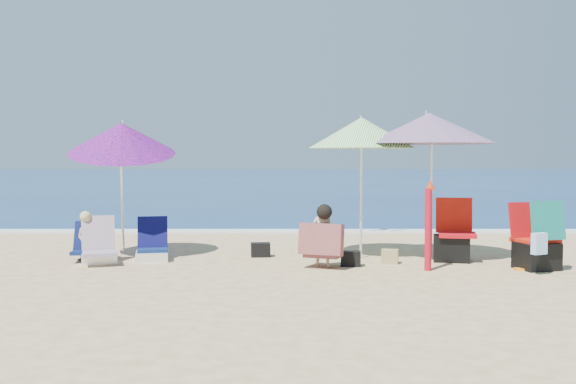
{
  "coord_description": "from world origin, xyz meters",
  "views": [
    {
      "loc": [
        -0.3,
        -9.32,
        1.64
      ],
      "look_at": [
        -0.3,
        1.0,
        1.1
      ],
      "focal_mm": 40.93,
      "sensor_mm": 36.0,
      "label": 1
    }
  ],
  "objects_px": {
    "furled_umbrella": "(429,221)",
    "chair_navy": "(152,249)",
    "person_left": "(88,238)",
    "chair_rainbow": "(99,251)",
    "umbrella_turquoise": "(429,128)",
    "umbrella_blue": "(122,138)",
    "person_center": "(322,237)",
    "umbrella_striped": "(362,133)",
    "camp_chair_left": "(452,242)",
    "camp_chair_right": "(537,245)"
  },
  "relations": [
    {
      "from": "chair_navy",
      "to": "camp_chair_left",
      "type": "relative_size",
      "value": 0.7
    },
    {
      "from": "umbrella_striped",
      "to": "chair_navy",
      "type": "height_order",
      "value": "umbrella_striped"
    },
    {
      "from": "furled_umbrella",
      "to": "umbrella_striped",
      "type": "bearing_deg",
      "value": 121.87
    },
    {
      "from": "furled_umbrella",
      "to": "chair_rainbow",
      "type": "distance_m",
      "value": 5.05
    },
    {
      "from": "umbrella_blue",
      "to": "chair_navy",
      "type": "xyz_separation_m",
      "value": [
        0.56,
        -0.37,
        -1.78
      ]
    },
    {
      "from": "chair_navy",
      "to": "umbrella_striped",
      "type": "bearing_deg",
      "value": 6.59
    },
    {
      "from": "umbrella_turquoise",
      "to": "umbrella_blue",
      "type": "distance_m",
      "value": 5.0
    },
    {
      "from": "chair_navy",
      "to": "camp_chair_right",
      "type": "distance_m",
      "value": 5.89
    },
    {
      "from": "furled_umbrella",
      "to": "chair_navy",
      "type": "bearing_deg",
      "value": 167.35
    },
    {
      "from": "chair_rainbow",
      "to": "camp_chair_right",
      "type": "xyz_separation_m",
      "value": [
        6.59,
        -0.59,
        0.18
      ]
    },
    {
      "from": "umbrella_turquoise",
      "to": "umbrella_blue",
      "type": "xyz_separation_m",
      "value": [
        -4.99,
        0.24,
        -0.15
      ]
    },
    {
      "from": "umbrella_striped",
      "to": "chair_navy",
      "type": "bearing_deg",
      "value": -173.41
    },
    {
      "from": "umbrella_turquoise",
      "to": "umbrella_striped",
      "type": "relative_size",
      "value": 1.11
    },
    {
      "from": "umbrella_blue",
      "to": "person_left",
      "type": "height_order",
      "value": "umbrella_blue"
    },
    {
      "from": "umbrella_striped",
      "to": "umbrella_blue",
      "type": "bearing_deg",
      "value": -179.73
    },
    {
      "from": "furled_umbrella",
      "to": "person_center",
      "type": "height_order",
      "value": "furled_umbrella"
    },
    {
      "from": "umbrella_blue",
      "to": "chair_navy",
      "type": "height_order",
      "value": "umbrella_blue"
    },
    {
      "from": "umbrella_striped",
      "to": "camp_chair_left",
      "type": "distance_m",
      "value": 2.28
    },
    {
      "from": "furled_umbrella",
      "to": "person_center",
      "type": "bearing_deg",
      "value": 171.08
    },
    {
      "from": "camp_chair_right",
      "to": "chair_rainbow",
      "type": "bearing_deg",
      "value": 174.84
    },
    {
      "from": "camp_chair_left",
      "to": "umbrella_striped",
      "type": "bearing_deg",
      "value": 162.97
    },
    {
      "from": "umbrella_turquoise",
      "to": "chair_navy",
      "type": "xyz_separation_m",
      "value": [
        -4.43,
        -0.13,
        -1.93
      ]
    },
    {
      "from": "person_left",
      "to": "chair_rainbow",
      "type": "bearing_deg",
      "value": -41.47
    },
    {
      "from": "camp_chair_left",
      "to": "person_center",
      "type": "relative_size",
      "value": 1.04
    },
    {
      "from": "chair_rainbow",
      "to": "person_left",
      "type": "bearing_deg",
      "value": 138.53
    },
    {
      "from": "chair_rainbow",
      "to": "chair_navy",
      "type": "bearing_deg",
      "value": 19.65
    },
    {
      "from": "furled_umbrella",
      "to": "camp_chair_left",
      "type": "xyz_separation_m",
      "value": [
        0.58,
        0.9,
        -0.43
      ]
    },
    {
      "from": "umbrella_striped",
      "to": "person_left",
      "type": "distance_m",
      "value": 4.73
    },
    {
      "from": "umbrella_turquoise",
      "to": "chair_navy",
      "type": "relative_size",
      "value": 3.71
    },
    {
      "from": "chair_navy",
      "to": "person_center",
      "type": "distance_m",
      "value": 2.79
    },
    {
      "from": "furled_umbrella",
      "to": "camp_chair_right",
      "type": "xyz_separation_m",
      "value": [
        1.61,
        0.07,
        -0.36
      ]
    },
    {
      "from": "umbrella_blue",
      "to": "camp_chair_right",
      "type": "relative_size",
      "value": 2.33
    },
    {
      "from": "umbrella_blue",
      "to": "person_left",
      "type": "relative_size",
      "value": 2.99
    },
    {
      "from": "umbrella_turquoise",
      "to": "chair_rainbow",
      "type": "distance_m",
      "value": 5.56
    },
    {
      "from": "chair_navy",
      "to": "camp_chair_left",
      "type": "distance_m",
      "value": 4.79
    },
    {
      "from": "chair_navy",
      "to": "chair_rainbow",
      "type": "bearing_deg",
      "value": -160.35
    },
    {
      "from": "chair_rainbow",
      "to": "umbrella_turquoise",
      "type": "bearing_deg",
      "value": 4.47
    },
    {
      "from": "umbrella_striped",
      "to": "chair_navy",
      "type": "relative_size",
      "value": 3.36
    },
    {
      "from": "umbrella_turquoise",
      "to": "furled_umbrella",
      "type": "xyz_separation_m",
      "value": [
        -0.22,
        -1.08,
        -1.38
      ]
    },
    {
      "from": "umbrella_turquoise",
      "to": "camp_chair_right",
      "type": "relative_size",
      "value": 2.52
    },
    {
      "from": "chair_navy",
      "to": "chair_rainbow",
      "type": "height_order",
      "value": "chair_rainbow"
    },
    {
      "from": "camp_chair_left",
      "to": "camp_chair_right",
      "type": "height_order",
      "value": "camp_chair_right"
    },
    {
      "from": "camp_chair_left",
      "to": "person_left",
      "type": "relative_size",
      "value": 1.24
    },
    {
      "from": "umbrella_turquoise",
      "to": "camp_chair_left",
      "type": "bearing_deg",
      "value": -26.01
    },
    {
      "from": "chair_navy",
      "to": "camp_chair_left",
      "type": "height_order",
      "value": "camp_chair_left"
    },
    {
      "from": "chair_rainbow",
      "to": "person_center",
      "type": "distance_m",
      "value": 3.49
    },
    {
      "from": "umbrella_blue",
      "to": "chair_rainbow",
      "type": "bearing_deg",
      "value": -108.46
    },
    {
      "from": "person_center",
      "to": "umbrella_turquoise",
      "type": "bearing_deg",
      "value": 25.51
    },
    {
      "from": "camp_chair_left",
      "to": "person_left",
      "type": "bearing_deg",
      "value": -179.77
    },
    {
      "from": "umbrella_turquoise",
      "to": "person_center",
      "type": "height_order",
      "value": "umbrella_turquoise"
    }
  ]
}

